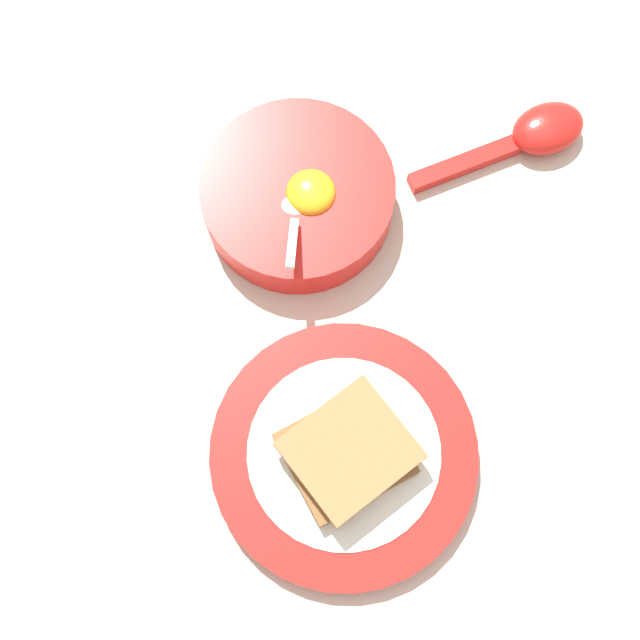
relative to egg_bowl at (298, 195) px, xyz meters
The scene contains 5 objects.
ground_plane 0.11m from the egg_bowl, 151.36° to the left, with size 3.00×3.00×0.00m, color beige.
egg_bowl is the anchor object (origin of this frame).
toast_plate 0.22m from the egg_bowl, 95.22° to the left, with size 0.21×0.21×0.02m.
toast_sandwich 0.22m from the egg_bowl, 95.76° to the left, with size 0.12×0.11×0.03m.
soup_spoon 0.21m from the egg_bowl, 167.84° to the right, with size 0.17×0.08×0.03m.
Camera 1 is at (0.10, 0.26, 0.72)m, focal length 50.00 mm.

